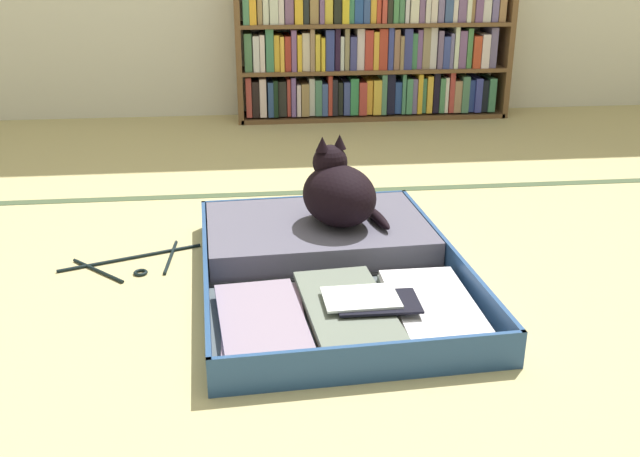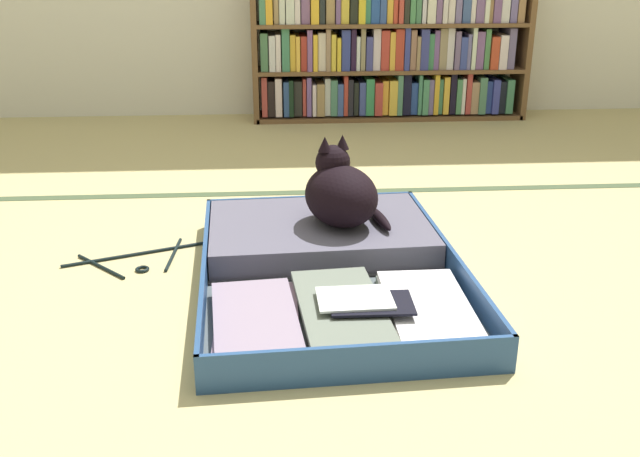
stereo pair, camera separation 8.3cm
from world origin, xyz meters
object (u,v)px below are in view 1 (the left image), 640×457
(black_cat, at_px, (338,193))
(clothes_hanger, at_px, (134,262))
(bookshelf, at_px, (372,48))
(open_suitcase, at_px, (327,261))

(black_cat, height_order, clothes_hanger, black_cat)
(bookshelf, distance_m, open_suitcase, 2.07)
(bookshelf, xyz_separation_m, open_suitcase, (-0.48, -1.98, -0.33))
(bookshelf, xyz_separation_m, black_cat, (-0.43, -1.83, -0.18))
(black_cat, bearing_deg, open_suitcase, -107.48)
(bookshelf, height_order, open_suitcase, bookshelf)
(open_suitcase, relative_size, black_cat, 3.22)
(black_cat, bearing_deg, clothes_hanger, -177.11)
(open_suitcase, bearing_deg, black_cat, 72.52)
(bookshelf, bearing_deg, clothes_hanger, -119.39)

